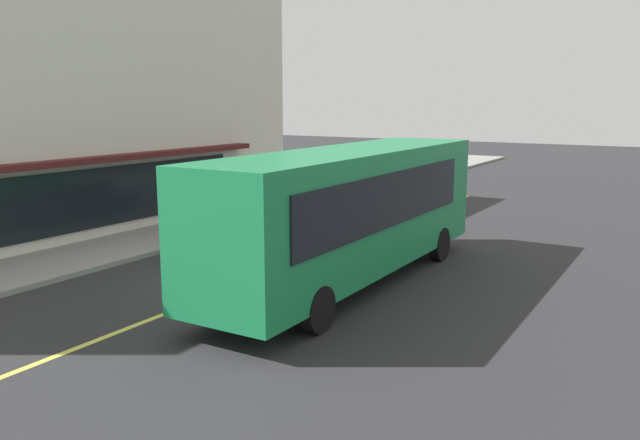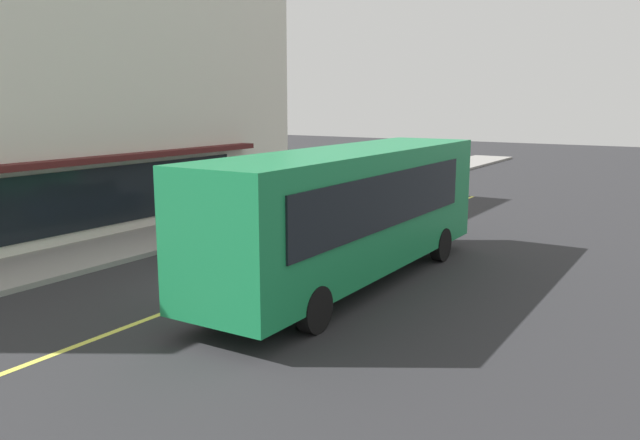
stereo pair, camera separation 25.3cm
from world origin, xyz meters
The scene contains 6 objects.
ground centered at (0.00, 0.00, 0.00)m, with size 120.00×120.00×0.00m, color #28282B.
sidewalk centered at (0.00, 5.78, 0.07)m, with size 80.00×3.10×0.15m, color gray.
lane_centre_stripe centered at (0.00, 0.00, 0.00)m, with size 36.00×0.16×0.01m, color #D8D14C.
bus centered at (1.38, -2.38, 1.99)m, with size 11.15×2.66×3.50m.
car_navy centered at (3.79, 3.17, 0.74)m, with size 4.33×1.93×1.52m.
pedestrian_waiting centered at (11.32, 5.36, 1.26)m, with size 0.34×0.34×1.83m.
Camera 1 is at (-12.88, -10.11, 4.73)m, focal length 35.94 mm.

